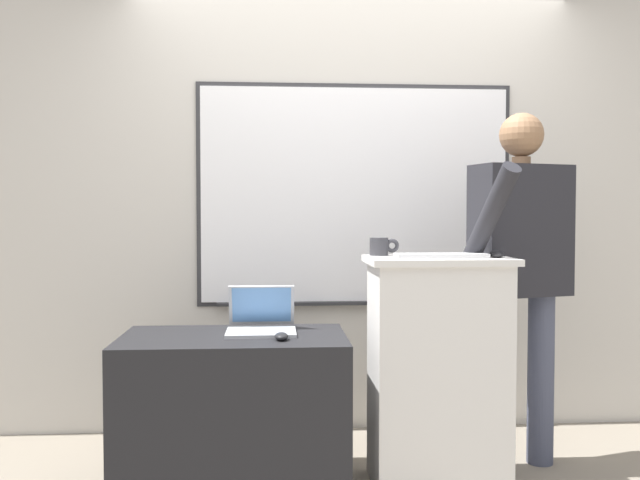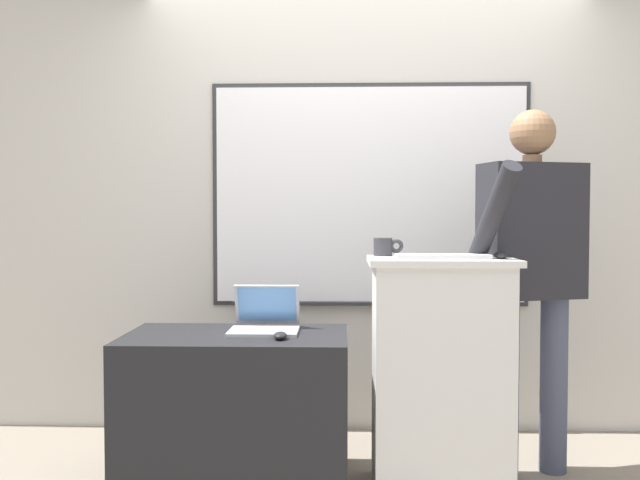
% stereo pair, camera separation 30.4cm
% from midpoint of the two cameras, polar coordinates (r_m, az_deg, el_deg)
% --- Properties ---
extents(back_wall, '(6.40, 0.17, 2.81)m').
position_cam_midpoint_polar(back_wall, '(3.97, 0.37, 4.41)').
color(back_wall, beige).
rests_on(back_wall, ground_plane).
extents(lectern_podium, '(0.66, 0.42, 1.05)m').
position_cam_midpoint_polar(lectern_podium, '(3.20, 7.17, -10.86)').
color(lectern_podium, silver).
rests_on(lectern_podium, ground_plane).
extents(side_desk, '(1.03, 0.61, 0.69)m').
position_cam_midpoint_polar(side_desk, '(3.26, -10.01, -13.97)').
color(side_desk, black).
rests_on(side_desk, ground_plane).
extents(person_presenter, '(0.65, 0.65, 1.75)m').
position_cam_midpoint_polar(person_presenter, '(3.41, 14.13, -1.67)').
color(person_presenter, '#474C60').
rests_on(person_presenter, ground_plane).
extents(laptop, '(0.32, 0.32, 0.21)m').
position_cam_midpoint_polar(laptop, '(3.25, -7.66, -6.72)').
color(laptop, '#B7BABF').
rests_on(laptop, side_desk).
extents(wireless_keyboard, '(0.41, 0.13, 0.02)m').
position_cam_midpoint_polar(wireless_keyboard, '(3.07, 7.38, -1.32)').
color(wireless_keyboard, silver).
rests_on(wireless_keyboard, lectern_podium).
extents(computer_mouse_by_laptop, '(0.06, 0.10, 0.03)m').
position_cam_midpoint_polar(computer_mouse_by_laptop, '(3.03, -6.18, -8.09)').
color(computer_mouse_by_laptop, black).
rests_on(computer_mouse_by_laptop, side_desk).
extents(computer_mouse_by_keyboard, '(0.06, 0.10, 0.03)m').
position_cam_midpoint_polar(computer_mouse_by_keyboard, '(3.13, 12.02, -1.16)').
color(computer_mouse_by_keyboard, black).
rests_on(computer_mouse_by_keyboard, lectern_podium).
extents(coffee_mug, '(0.14, 0.09, 0.09)m').
position_cam_midpoint_polar(coffee_mug, '(3.22, 2.43, -0.56)').
color(coffee_mug, '#333338').
rests_on(coffee_mug, lectern_podium).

